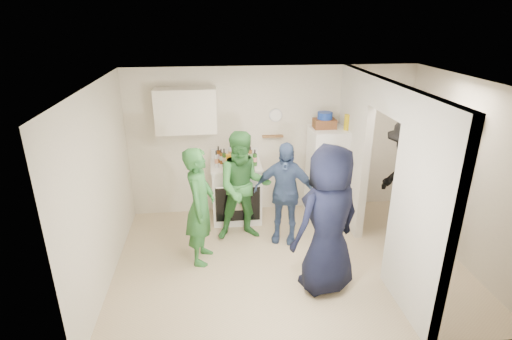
{
  "coord_description": "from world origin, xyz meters",
  "views": [
    {
      "loc": [
        -0.99,
        -4.7,
        3.28
      ],
      "look_at": [
        -0.42,
        0.4,
        1.25
      ],
      "focal_mm": 28.0,
      "sensor_mm": 36.0,
      "label": 1
    }
  ],
  "objects": [
    {
      "name": "bottle_b",
      "position": [
        -0.83,
        1.28,
        1.13
      ],
      "size": [
        0.06,
        0.06,
        0.31
      ],
      "primitive_type": "cylinder",
      "color": "#264A18",
      "rests_on": "stove"
    },
    {
      "name": "bottle_h",
      "position": [
        -0.96,
        1.26,
        1.12
      ],
      "size": [
        0.06,
        0.06,
        0.28
      ],
      "primitive_type": "cylinder",
      "color": "silver",
      "rests_on": "stove"
    },
    {
      "name": "nook_window",
      "position": [
        2.38,
        0.2,
        1.65
      ],
      "size": [
        0.03,
        0.7,
        0.8
      ],
      "primitive_type": "cube",
      "color": "black",
      "rests_on": "wall_right"
    },
    {
      "name": "wall_left",
      "position": [
        -2.4,
        0.0,
        1.25
      ],
      "size": [
        0.0,
        3.4,
        3.4
      ],
      "primitive_type": "plane",
      "rotation": [
        1.57,
        0.0,
        1.57
      ],
      "color": "silver",
      "rests_on": "floor"
    },
    {
      "name": "person_green_center",
      "position": [
        -0.57,
        0.74,
        0.85
      ],
      "size": [
        0.85,
        0.68,
        1.71
      ],
      "primitive_type": "imported",
      "rotation": [
        0.0,
        0.0,
        0.04
      ],
      "color": "#3A853A",
      "rests_on": "floor"
    },
    {
      "name": "stove",
      "position": [
        -0.64,
        1.37,
        0.49
      ],
      "size": [
        0.82,
        0.68,
        0.98
      ],
      "primitive_type": "cube",
      "color": "white",
      "rests_on": "floor"
    },
    {
      "name": "fridge",
      "position": [
        0.9,
        1.34,
        0.77
      ],
      "size": [
        0.63,
        0.62,
        1.54
      ],
      "primitive_type": "cube",
      "color": "white",
      "rests_on": "floor"
    },
    {
      "name": "wall_back",
      "position": [
        0.0,
        1.7,
        1.25
      ],
      "size": [
        4.8,
        0.0,
        4.8
      ],
      "primitive_type": "plane",
      "rotation": [
        1.57,
        0.0,
        0.0
      ],
      "color": "silver",
      "rests_on": "floor"
    },
    {
      "name": "upper_cabinet",
      "position": [
        -1.4,
        1.52,
        1.85
      ],
      "size": [
        0.95,
        0.34,
        0.7
      ],
      "primitive_type": "cube",
      "color": "silver",
      "rests_on": "wall_back"
    },
    {
      "name": "bottle_l",
      "position": [
        -0.5,
        1.22,
        1.14
      ],
      "size": [
        0.06,
        0.06,
        0.32
      ],
      "primitive_type": "cylinder",
      "color": "#9FA0AF",
      "rests_on": "stove"
    },
    {
      "name": "person_nook",
      "position": [
        1.76,
        0.35,
        0.96
      ],
      "size": [
        0.72,
        1.24,
        1.92
      ],
      "primitive_type": "imported",
      "rotation": [
        0.0,
        0.0,
        -1.57
      ],
      "color": "black",
      "rests_on": "floor"
    },
    {
      "name": "bottle_a",
      "position": [
        -0.92,
        1.48,
        1.12
      ],
      "size": [
        0.07,
        0.07,
        0.28
      ],
      "primitive_type": "cylinder",
      "color": "brown",
      "rests_on": "stove"
    },
    {
      "name": "wicker_basket",
      "position": [
        0.8,
        1.39,
        1.61
      ],
      "size": [
        0.35,
        0.25,
        0.15
      ],
      "primitive_type": "cube",
      "color": "brown",
      "rests_on": "fridge"
    },
    {
      "name": "bottle_e",
      "position": [
        -0.54,
        1.56,
        1.12
      ],
      "size": [
        0.06,
        0.06,
        0.28
      ],
      "primitive_type": "cylinder",
      "color": "#99A4A9",
      "rests_on": "stove"
    },
    {
      "name": "bottle_i",
      "position": [
        -0.6,
        1.48,
        1.13
      ],
      "size": [
        0.08,
        0.08,
        0.31
      ],
      "primitive_type": "cylinder",
      "color": "maroon",
      "rests_on": "stove"
    },
    {
      "name": "bottle_j",
      "position": [
        -0.34,
        1.28,
        1.11
      ],
      "size": [
        0.07,
        0.07,
        0.27
      ],
      "primitive_type": "cylinder",
      "color": "#265E20",
      "rests_on": "stove"
    },
    {
      "name": "partition_pier_front",
      "position": [
        1.2,
        -1.1,
        1.25
      ],
      "size": [
        0.12,
        1.2,
        2.5
      ],
      "primitive_type": "cube",
      "color": "silver",
      "rests_on": "floor"
    },
    {
      "name": "bottle_f",
      "position": [
        -0.46,
        1.4,
        1.14
      ],
      "size": [
        0.06,
        0.06,
        0.33
      ],
      "primitive_type": "cylinder",
      "color": "#143717",
      "rests_on": "stove"
    },
    {
      "name": "nook_window_frame",
      "position": [
        2.36,
        0.2,
        1.65
      ],
      "size": [
        0.04,
        0.76,
        0.86
      ],
      "primitive_type": "cube",
      "color": "white",
      "rests_on": "wall_right"
    },
    {
      "name": "bottle_c",
      "position": [
        -0.72,
        1.53,
        1.14
      ],
      "size": [
        0.07,
        0.07,
        0.33
      ],
      "primitive_type": "cylinder",
      "color": "silver",
      "rests_on": "stove"
    },
    {
      "name": "bottle_g",
      "position": [
        -0.39,
        1.5,
        1.1
      ],
      "size": [
        0.07,
        0.07,
        0.25
      ],
      "primitive_type": "cylinder",
      "color": "olive",
      "rests_on": "stove"
    },
    {
      "name": "nook_valance",
      "position": [
        2.34,
        0.2,
        2.0
      ],
      "size": [
        0.04,
        0.82,
        0.18
      ],
      "primitive_type": "cube",
      "color": "white",
      "rests_on": "wall_right"
    },
    {
      "name": "person_navy",
      "position": [
        0.34,
        -0.59,
        0.95
      ],
      "size": [
        1.09,
        0.93,
        1.9
      ],
      "primitive_type": "imported",
      "rotation": [
        0.0,
        0.0,
        -2.72
      ],
      "color": "black",
      "rests_on": "floor"
    },
    {
      "name": "spice_shelf",
      "position": [
        0.0,
        1.65,
        1.35
      ],
      "size": [
        0.35,
        0.08,
        0.03
      ],
      "primitive_type": "cube",
      "color": "olive",
      "rests_on": "wall_back"
    },
    {
      "name": "yellow_cup_stack_top",
      "position": [
        1.12,
        1.24,
        1.66
      ],
      "size": [
        0.09,
        0.09,
        0.25
      ],
      "primitive_type": "cylinder",
      "color": "gold",
      "rests_on": "fridge"
    },
    {
      "name": "wall_clock",
      "position": [
        0.05,
        1.68,
        1.7
      ],
      "size": [
        0.22,
        0.02,
        0.22
      ],
      "primitive_type": "cylinder",
      "rotation": [
        1.57,
        0.0,
        0.0
      ],
      "color": "white",
      "rests_on": "wall_back"
    },
    {
      "name": "floor",
      "position": [
        0.0,
        0.0,
        0.0
      ],
      "size": [
        4.8,
        4.8,
        0.0
      ],
      "primitive_type": "plane",
      "color": "#C2AF88",
      "rests_on": "ground"
    },
    {
      "name": "wall_front",
      "position": [
        0.0,
        -1.7,
        1.25
      ],
      "size": [
        4.8,
        0.0,
        4.8
      ],
      "primitive_type": "plane",
      "rotation": [
        -1.57,
        0.0,
        0.0
      ],
      "color": "silver",
      "rests_on": "floor"
    },
    {
      "name": "bottle_d",
      "position": [
        -0.64,
        1.33,
        1.12
      ],
      "size": [
        0.08,
        0.08,
        0.28
      ],
      "primitive_type": "cylinder",
      "color": "#652811",
      "rests_on": "stove"
    },
    {
      "name": "yellow_cup_stack_stove",
      "position": [
        -0.76,
        1.15,
        1.1
      ],
      "size": [
        0.09,
        0.09,
        0.25
      ],
      "primitive_type": "cylinder",
      "color": "#F9A114",
      "rests_on": "stove"
    },
    {
      "name": "partition_pier_back",
      "position": [
        1.2,
        1.1,
        1.25
      ],
      "size": [
        0.12,
        1.2,
        2.5
      ],
      "primitive_type": "cube",
      "color": "silver",
      "rests_on": "floor"
    },
    {
      "name": "wall_right",
      "position": [
        2.4,
        0.0,
        1.25
      ],
      "size": [
        0.0,
        3.4,
        3.4
      ],
      "primitive_type": "plane",
      "rotation": [
        1.57,
        0.0,
        -1.57
      ],
      "color": "silver",
      "rests_on": "floor"
    },
    {
      "name": "blue_bowl",
      "position": [
        0.8,
        1.39,
        1.74
      ],
      "size": [
        0.24,
        0.24,
        0.11
      ],
      "primitive_type": "cylinder",
      "color": "navy",
      "rests_on": "wicker_basket"
    },
    {
      "name": "bottle_k",
      "position": [
        -0.88,
        1.42,
        1.11
      ],
      "size": [
        0.06,
        0.06,
        0.26
      ],
      "primitive_type": "cylinder",
      "color": "brown",
      "rests_on": "stove"
    },
    {
      "name": "partition_header",
      "position": [
        1.2,
        0.0,
        2.3
      ],
      "size": [
        0.12,
        1.0,
        0.4
      ],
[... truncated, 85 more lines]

